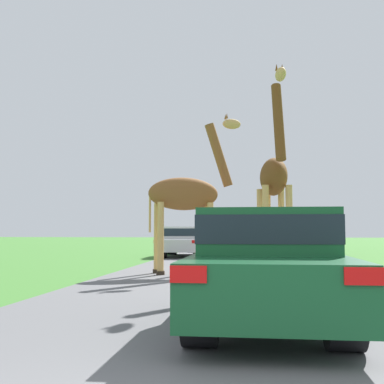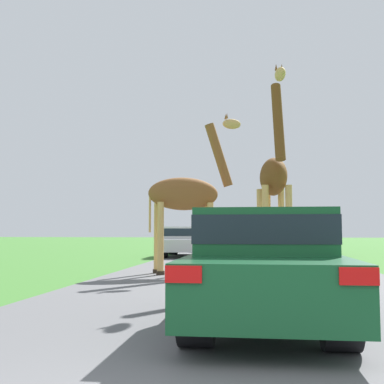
{
  "view_description": "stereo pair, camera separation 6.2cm",
  "coord_description": "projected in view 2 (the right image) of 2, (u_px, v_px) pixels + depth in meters",
  "views": [
    {
      "loc": [
        0.15,
        -1.96,
        1.21
      ],
      "look_at": [
        -1.49,
        11.58,
        2.3
      ],
      "focal_mm": 45.0,
      "sensor_mm": 36.0,
      "label": 1
    },
    {
      "loc": [
        0.22,
        -1.95,
        1.21
      ],
      "look_at": [
        -1.49,
        11.58,
        2.3
      ],
      "focal_mm": 45.0,
      "sensor_mm": 36.0,
      "label": 2
    }
  ],
  "objects": [
    {
      "name": "car_verge_right",
      "position": [
        185.0,
        240.0,
        22.59
      ],
      "size": [
        1.99,
        4.64,
        1.38
      ],
      "color": "silver",
      "rests_on": "ground"
    },
    {
      "name": "car_queue_right",
      "position": [
        218.0,
        238.0,
        28.62
      ],
      "size": [
        1.94,
        4.39,
        1.39
      ],
      "color": "silver",
      "rests_on": "ground"
    },
    {
      "name": "giraffe_near_road",
      "position": [
        188.0,
        196.0,
        13.73
      ],
      "size": [
        2.74,
        1.42,
        4.66
      ],
      "rotation": [
        0.0,
        0.0,
        -1.2
      ],
      "color": "tan",
      "rests_on": "ground"
    },
    {
      "name": "road",
      "position": [
        250.0,
        249.0,
        31.53
      ],
      "size": [
        7.54,
        120.0,
        0.0
      ],
      "color": "#5B5B5E",
      "rests_on": "ground"
    },
    {
      "name": "car_lead_maroon",
      "position": [
        264.0,
        263.0,
        6.25
      ],
      "size": [
        1.81,
        4.33,
        1.47
      ],
      "color": "#144C28",
      "rests_on": "ground"
    },
    {
      "name": "giraffe_companion",
      "position": [
        274.0,
        181.0,
        12.29
      ],
      "size": [
        0.9,
        2.56,
        5.15
      ],
      "rotation": [
        0.0,
        0.0,
        -3.05
      ],
      "color": "tan",
      "rests_on": "ground"
    },
    {
      "name": "car_far_ahead",
      "position": [
        301.0,
        241.0,
        22.95
      ],
      "size": [
        1.76,
        4.22,
        1.34
      ],
      "color": "maroon",
      "rests_on": "ground"
    },
    {
      "name": "car_queue_left",
      "position": [
        262.0,
        242.0,
        17.4
      ],
      "size": [
        1.97,
        4.3,
        1.47
      ],
      "color": "#561914",
      "rests_on": "ground"
    }
  ]
}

